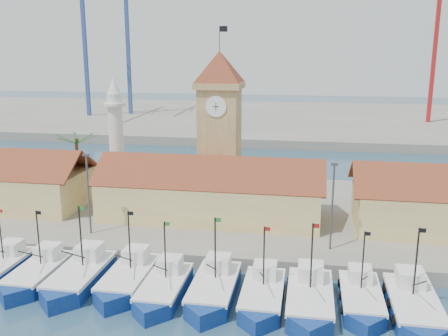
# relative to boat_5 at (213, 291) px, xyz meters

# --- Properties ---
(ground) EXTENTS (400.00, 400.00, 0.00)m
(ground) POSITION_rel_boat_5_xyz_m (-3.69, -2.38, -0.79)
(ground) COLOR navy
(ground) RESTS_ON ground
(quay) EXTENTS (140.00, 32.00, 1.50)m
(quay) POSITION_rel_boat_5_xyz_m (-3.69, 21.62, -0.04)
(quay) COLOR gray
(quay) RESTS_ON ground
(terminal) EXTENTS (240.00, 80.00, 2.00)m
(terminal) POSITION_rel_boat_5_xyz_m (-3.69, 107.62, 0.21)
(terminal) COLOR gray
(terminal) RESTS_ON ground
(boat_1) EXTENTS (3.49, 9.57, 7.24)m
(boat_1) POSITION_rel_boat_5_xyz_m (-16.96, 0.30, -0.05)
(boat_1) COLOR navy
(boat_1) RESTS_ON ground
(boat_2) EXTENTS (3.82, 10.45, 7.91)m
(boat_2) POSITION_rel_boat_5_xyz_m (-12.74, 0.31, 0.02)
(boat_2) COLOR navy
(boat_2) RESTS_ON ground
(boat_3) EXTENTS (3.64, 9.98, 7.55)m
(boat_3) POSITION_rel_boat_5_xyz_m (-8.16, 0.71, -0.01)
(boat_3) COLOR navy
(boat_3) RESTS_ON ground
(boat_4) EXTENTS (3.47, 9.52, 7.20)m
(boat_4) POSITION_rel_boat_5_xyz_m (-4.40, -0.49, -0.05)
(boat_4) COLOR navy
(boat_4) RESTS_ON ground
(boat_5) EXTENTS (3.70, 10.15, 7.68)m
(boat_5) POSITION_rel_boat_5_xyz_m (0.00, 0.00, 0.00)
(boat_5) COLOR navy
(boat_5) RESTS_ON ground
(boat_6) EXTENTS (3.49, 9.56, 7.23)m
(boat_6) POSITION_rel_boat_5_xyz_m (4.33, -0.34, -0.05)
(boat_6) COLOR navy
(boat_6) RESTS_ON ground
(boat_7) EXTENTS (3.79, 10.39, 7.86)m
(boat_7) POSITION_rel_boat_5_xyz_m (8.34, -0.57, 0.02)
(boat_7) COLOR navy
(boat_7) RESTS_ON ground
(boat_8) EXTENTS (3.38, 9.27, 7.01)m
(boat_8) POSITION_rel_boat_5_xyz_m (12.65, 0.52, -0.07)
(boat_8) COLOR navy
(boat_8) RESTS_ON ground
(boat_9) EXTENTS (3.83, 10.49, 7.93)m
(boat_9) POSITION_rel_boat_5_xyz_m (16.75, -0.36, 0.03)
(boat_9) COLOR navy
(boat_9) RESTS_ON ground
(hall_center) EXTENTS (27.04, 10.13, 7.61)m
(hall_center) POSITION_rel_boat_5_xyz_m (-3.69, 17.62, 3.19)
(hall_center) COLOR #E1D17B
(hall_center) RESTS_ON quay
(clock_tower) EXTENTS (5.80, 5.80, 22.70)m
(clock_tower) POSITION_rel_boat_5_xyz_m (-3.69, 23.61, 11.17)
(clock_tower) COLOR tan
(clock_tower) RESTS_ON quay
(minaret) EXTENTS (3.00, 3.00, 16.30)m
(minaret) POSITION_rel_boat_5_xyz_m (-18.69, 25.62, 8.93)
(minaret) COLOR silver
(minaret) RESTS_ON quay
(palm_tree) EXTENTS (5.60, 5.03, 8.39)m
(palm_tree) POSITION_rel_boat_5_xyz_m (-23.69, 23.62, 5.45)
(palm_tree) COLOR brown
(palm_tree) RESTS_ON quay
(lamp_posts) EXTENTS (80.70, 0.25, 9.03)m
(lamp_posts) POSITION_rel_boat_5_xyz_m (-3.19, 9.62, 5.68)
(lamp_posts) COLOR #3F3F44
(lamp_posts) RESTS_ON quay
(crane_blue_far) EXTENTS (1.00, 37.71, 44.33)m
(crane_blue_far) POSITION_rel_boat_5_xyz_m (-56.95, 97.52, 26.22)
(crane_blue_far) COLOR navy
(crane_blue_far) RESTS_ON terminal
(crane_blue_near) EXTENTS (1.00, 29.15, 43.00)m
(crane_blue_near) POSITION_rel_boat_5_xyz_m (-46.19, 104.70, 24.77)
(crane_blue_near) COLOR navy
(crane_blue_near) RESTS_ON terminal
(crane_red_right) EXTENTS (1.00, 34.20, 41.12)m
(crane_red_right) POSITION_rel_boat_5_xyz_m (39.39, 100.96, 24.15)
(crane_red_right) COLOR #AD1A1B
(crane_red_right) RESTS_ON terminal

